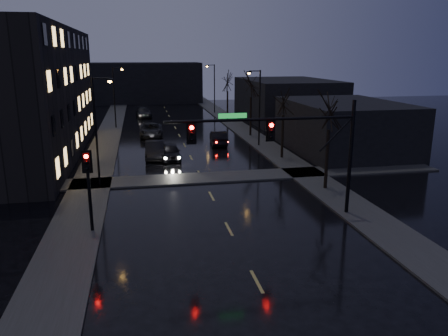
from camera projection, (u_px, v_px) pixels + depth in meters
name	position (u px, v px, depth m)	size (l,w,h in m)	color
ground	(270.00, 307.00, 16.96)	(160.00, 160.00, 0.00)	black
sidewalk_left	(106.00, 142.00, 48.64)	(3.00, 140.00, 0.12)	#2D2D2B
sidewalk_right	(253.00, 137.00, 51.77)	(3.00, 140.00, 0.12)	#2D2D2B
sidewalk_cross	(202.00, 178.00, 34.52)	(40.00, 3.00, 0.12)	#2D2D2B
apartment_block	(10.00, 93.00, 40.92)	(12.00, 30.00, 12.00)	black
commercial_right_near	(344.00, 127.00, 43.90)	(10.00, 14.00, 5.00)	black
commercial_right_far	(287.00, 100.00, 64.95)	(12.00, 18.00, 6.00)	black
far_block	(146.00, 83.00, 89.52)	(22.00, 10.00, 8.00)	black
signal_mast	(291.00, 138.00, 25.00)	(11.11, 0.41, 7.00)	black
signal_pole_left	(88.00, 180.00, 23.37)	(0.35, 0.41, 4.53)	black
tree_near	(330.00, 104.00, 30.25)	(3.52, 3.52, 8.08)	black
tree_mid_a	(284.00, 96.00, 39.85)	(3.30, 3.30, 7.58)	black
tree_mid_b	(251.00, 80.00, 51.06)	(3.74, 3.74, 8.59)	black
tree_far	(228.00, 79.00, 64.50)	(3.43, 3.43, 7.88)	black
streetlight_l_near	(98.00, 122.00, 31.47)	(1.53, 0.28, 8.00)	black
streetlight_l_far	(116.00, 92.00, 57.13)	(1.53, 0.28, 8.00)	black
streetlight_r_mid	(258.00, 101.00, 45.67)	(1.53, 0.28, 8.00)	black
streetlight_r_far	(213.00, 84.00, 72.27)	(1.53, 0.28, 8.00)	black
oncoming_car_a	(170.00, 152.00, 40.67)	(1.76, 4.37, 1.49)	black
oncoming_car_b	(155.00, 150.00, 41.23)	(1.71, 4.91, 1.62)	black
oncoming_car_c	(151.00, 130.00, 52.16)	(2.65, 5.74, 1.60)	black
oncoming_car_d	(144.00, 112.00, 68.55)	(2.21, 5.43, 1.58)	black
lead_car	(218.00, 138.00, 47.44)	(1.62, 4.65, 1.53)	black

